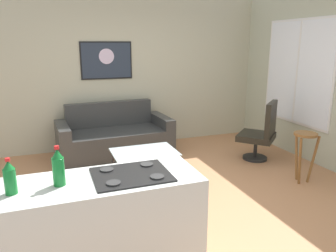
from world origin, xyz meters
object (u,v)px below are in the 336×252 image
at_px(coffee_table, 144,154).
at_px(soda_bottle_2, 58,168).
at_px(soda_bottle, 10,178).
at_px(bar_stool, 305,145).
at_px(couch, 115,139).
at_px(armchair, 262,132).
at_px(wall_painting, 107,60).

bearing_deg(coffee_table, soda_bottle_2, -123.05).
distance_m(coffee_table, soda_bottle_2, 2.22).
bearing_deg(soda_bottle, bar_stool, 16.24).
bearing_deg(couch, bar_stool, -42.50).
relative_size(armchair, soda_bottle_2, 3.28).
relative_size(bar_stool, soda_bottle, 2.74).
relative_size(armchair, bar_stool, 1.39).
relative_size(soda_bottle, soda_bottle_2, 0.86).
bearing_deg(wall_painting, couch, -90.84).
bearing_deg(soda_bottle_2, soda_bottle, -174.19).
relative_size(couch, soda_bottle, 7.42).
distance_m(armchair, bar_stool, 0.97).
xyz_separation_m(couch, wall_painting, (0.01, 0.51, 1.31)).
relative_size(bar_stool, soda_bottle_2, 2.36).
distance_m(armchair, soda_bottle_2, 3.82).
xyz_separation_m(armchair, wall_painting, (-2.23, 1.60, 1.13)).
distance_m(coffee_table, armchair, 2.08).
bearing_deg(wall_painting, bar_stool, -48.98).
xyz_separation_m(couch, armchair, (2.24, -1.09, 0.18)).
relative_size(coffee_table, wall_painting, 0.96).
xyz_separation_m(soda_bottle, wall_painting, (1.32, 3.60, 0.60)).
bearing_deg(wall_painting, soda_bottle, -110.16).
xyz_separation_m(coffee_table, wall_painting, (-0.16, 1.78, 1.20)).
relative_size(couch, armchair, 1.95).
height_order(armchair, soda_bottle, soda_bottle).
xyz_separation_m(couch, soda_bottle, (-1.31, -3.09, 0.71)).
height_order(bar_stool, wall_painting, wall_painting).
height_order(soda_bottle, soda_bottle_2, soda_bottle_2).
bearing_deg(armchair, couch, 154.07).
distance_m(soda_bottle_2, wall_painting, 3.75).
xyz_separation_m(bar_stool, soda_bottle, (-3.55, -1.03, 0.47)).
bearing_deg(coffee_table, bar_stool, -20.69).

